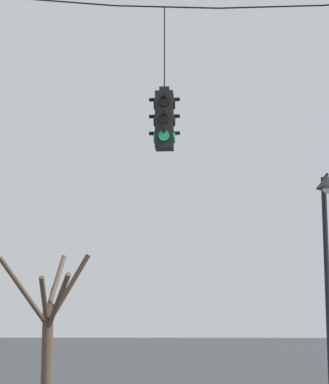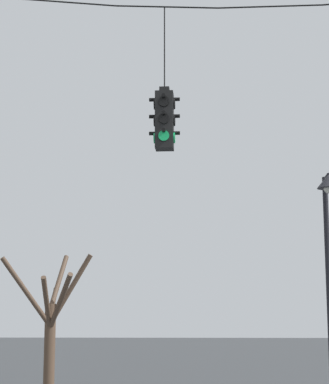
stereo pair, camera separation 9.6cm
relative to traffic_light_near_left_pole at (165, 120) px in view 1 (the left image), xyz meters
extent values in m
cylinder|color=black|center=(-1.94, 0.00, 2.41)|extent=(1.99, 0.03, 0.24)
cylinder|color=black|center=(0.04, 0.00, 2.25)|extent=(1.98, 0.03, 0.14)
cylinder|color=black|center=(2.02, 0.00, 2.20)|extent=(1.98, 0.03, 0.03)
cube|color=black|center=(0.00, 0.00, -0.03)|extent=(0.34, 0.34, 1.10)
cube|color=black|center=(0.00, 0.00, 0.57)|extent=(0.19, 0.19, 0.10)
cylinder|color=black|center=(0.00, 0.00, 1.43)|extent=(0.02, 0.02, 1.62)
cylinder|color=black|center=(0.00, -0.19, 0.30)|extent=(0.20, 0.03, 0.20)
cylinder|color=black|center=(0.00, -0.23, 0.39)|extent=(0.07, 0.12, 0.07)
cylinder|color=black|center=(0.00, -0.19, -0.03)|extent=(0.20, 0.03, 0.20)
cylinder|color=black|center=(0.00, -0.23, 0.06)|extent=(0.07, 0.12, 0.07)
cylinder|color=#19C666|center=(0.00, -0.19, -0.36)|extent=(0.20, 0.03, 0.20)
cylinder|color=black|center=(0.00, -0.23, -0.27)|extent=(0.07, 0.12, 0.07)
cylinder|color=black|center=(0.00, 0.18, 0.30)|extent=(0.20, 0.03, 0.20)
cylinder|color=black|center=(0.00, 0.23, 0.39)|extent=(0.07, 0.12, 0.07)
cylinder|color=black|center=(0.00, 0.18, -0.03)|extent=(0.20, 0.03, 0.20)
cylinder|color=black|center=(0.00, 0.23, 0.06)|extent=(0.07, 0.12, 0.07)
cylinder|color=#19C666|center=(0.00, 0.18, -0.36)|extent=(0.20, 0.03, 0.20)
cylinder|color=black|center=(0.00, 0.23, -0.27)|extent=(0.07, 0.12, 0.07)
cylinder|color=black|center=(-0.19, 0.00, 0.30)|extent=(0.03, 0.20, 0.20)
cylinder|color=black|center=(-0.23, 0.00, 0.39)|extent=(0.12, 0.07, 0.07)
cylinder|color=black|center=(-0.19, 0.00, -0.03)|extent=(0.03, 0.20, 0.20)
cylinder|color=black|center=(-0.23, 0.00, 0.06)|extent=(0.12, 0.07, 0.07)
cylinder|color=#19C666|center=(-0.19, 0.00, -0.36)|extent=(0.03, 0.20, 0.20)
cylinder|color=black|center=(-0.23, 0.00, -0.27)|extent=(0.12, 0.07, 0.07)
cylinder|color=black|center=(0.18, 0.00, 0.30)|extent=(0.03, 0.20, 0.20)
cylinder|color=black|center=(0.23, 0.00, 0.39)|extent=(0.12, 0.07, 0.07)
cylinder|color=black|center=(0.18, 0.00, -0.03)|extent=(0.03, 0.20, 0.20)
cylinder|color=black|center=(0.23, 0.00, 0.06)|extent=(0.12, 0.07, 0.07)
cylinder|color=#19C666|center=(0.18, 0.00, -0.36)|extent=(0.03, 0.20, 0.20)
cylinder|color=black|center=(0.23, 0.00, -0.27)|extent=(0.12, 0.07, 0.07)
cylinder|color=black|center=(3.46, 3.60, -3.13)|extent=(0.12, 0.12, 5.37)
cylinder|color=black|center=(3.46, 3.31, -0.49)|extent=(0.07, 0.58, 0.07)
cone|color=#232328|center=(3.46, 3.02, -0.65)|extent=(0.53, 0.53, 0.32)
sphere|color=silver|center=(3.46, 3.02, -0.81)|extent=(0.24, 0.24, 0.24)
cylinder|color=brown|center=(-4.15, 9.26, -4.50)|extent=(0.34, 0.34, 2.64)
cylinder|color=brown|center=(-4.05, 9.87, -2.47)|extent=(0.37, 1.37, 1.78)
cylinder|color=brown|center=(-4.24, 10.03, -3.06)|extent=(0.34, 1.63, 0.95)
cylinder|color=brown|center=(-3.53, 9.17, -2.74)|extent=(1.39, 0.35, 2.15)
cylinder|color=brown|center=(-4.11, 8.54, -3.20)|extent=(0.24, 1.55, 1.59)
cylinder|color=brown|center=(-3.67, 8.34, -3.16)|extent=(1.13, 1.99, 1.64)
cylinder|color=brown|center=(-4.80, 8.79, -2.84)|extent=(1.48, 1.13, 2.10)
camera|label=1|loc=(0.87, -13.58, -3.79)|focal=70.00mm
camera|label=2|loc=(0.96, -13.58, -3.79)|focal=70.00mm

